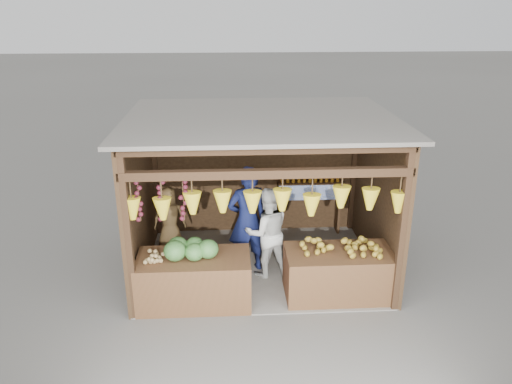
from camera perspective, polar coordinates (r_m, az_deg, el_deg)
ground at (r=8.90m, az=0.50°, el=-8.38°), size 80.00×80.00×0.00m
stall_structure at (r=8.18m, az=0.32°, el=1.70°), size 4.30×3.30×2.66m
back_shelf at (r=9.81m, az=6.15°, el=-0.02°), size 1.25×0.32×1.32m
counter_left at (r=7.78m, az=-7.06°, el=-9.93°), size 1.71×0.85×0.77m
counter_right at (r=8.00m, az=9.39°, el=-9.19°), size 1.65×0.85×0.76m
stool at (r=8.98m, az=-9.57°, el=-7.28°), size 0.33×0.33×0.31m
man_standing at (r=8.34m, az=-0.99°, el=-3.22°), size 0.79×0.63×1.89m
woman_standing at (r=8.28m, az=1.28°, el=-4.64°), size 0.85×0.72×1.57m
vendor_seated at (r=8.67m, az=-9.85°, el=-3.05°), size 0.58×0.41×1.14m
melon_pile at (r=7.54m, az=-7.57°, el=-6.29°), size 1.00×0.50×0.32m
tanfruit_pile at (r=7.58m, az=-11.54°, el=-7.22°), size 0.34×0.40×0.13m
mango_pile at (r=7.77m, az=9.63°, el=-6.02°), size 1.40×0.64×0.22m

